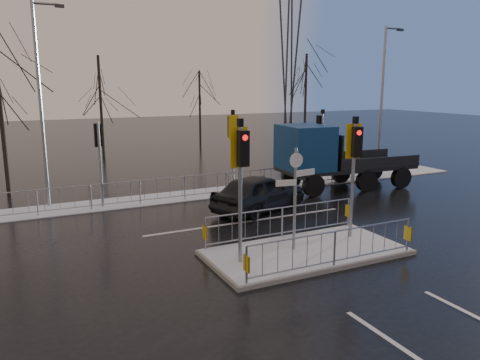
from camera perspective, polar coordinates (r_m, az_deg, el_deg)
name	(u,v)px	position (r m, az deg, el deg)	size (l,w,h in m)	color
ground	(305,254)	(14.43, 7.98, -8.93)	(120.00, 120.00, 0.00)	black
snow_verge	(201,194)	(21.75, -4.77, -1.71)	(30.00, 2.00, 0.04)	white
lane_markings	(312,258)	(14.17, 8.75, -9.33)	(8.00, 11.38, 0.01)	silver
traffic_island	(305,242)	(14.30, 7.96, -7.46)	(6.00, 3.04, 4.15)	slate
far_kerb_fixtures	(211,174)	(21.19, -3.57, 0.71)	(18.00, 0.65, 3.83)	gray
car_far_lane	(259,193)	(18.82, 2.36, -1.54)	(1.77, 4.39, 1.50)	black
flatbed_truck	(322,156)	(22.66, 10.00, 2.95)	(6.95, 2.98, 3.14)	black
tree_far_a	(100,87)	(33.61, -16.73, 10.84)	(3.75, 3.75, 7.08)	black
tree_far_b	(200,94)	(37.70, -4.95, 10.35)	(3.25, 3.25, 6.14)	black
tree_far_c	(306,82)	(38.75, 8.04, 11.74)	(4.00, 4.00, 7.55)	black
street_lamp_right	(383,96)	(26.80, 17.02, 9.79)	(1.25, 0.18, 8.00)	gray
street_lamp_left	(42,98)	(20.67, -23.01, 9.23)	(1.25, 0.18, 8.20)	gray
pylon_wires	(280,21)	(48.26, 4.93, 18.79)	(70.00, 2.38, 19.97)	#2D3033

